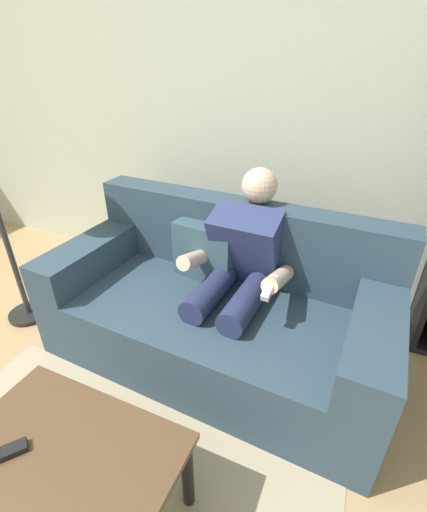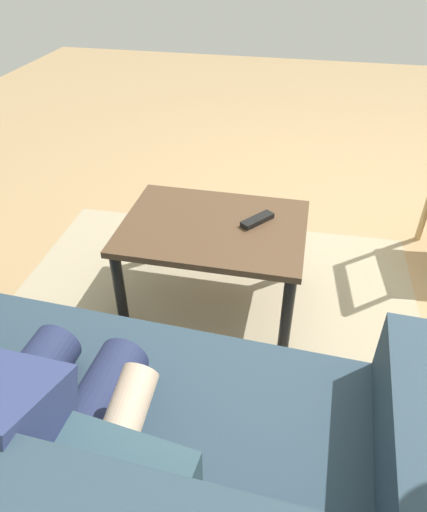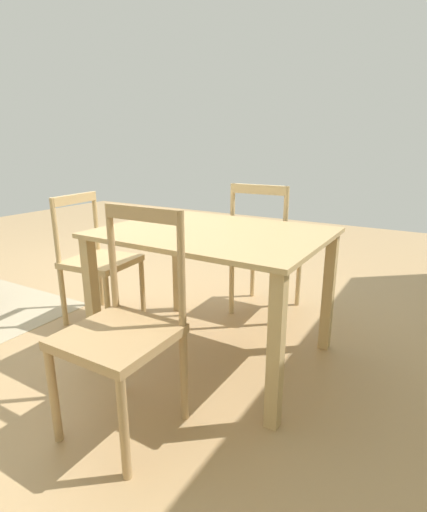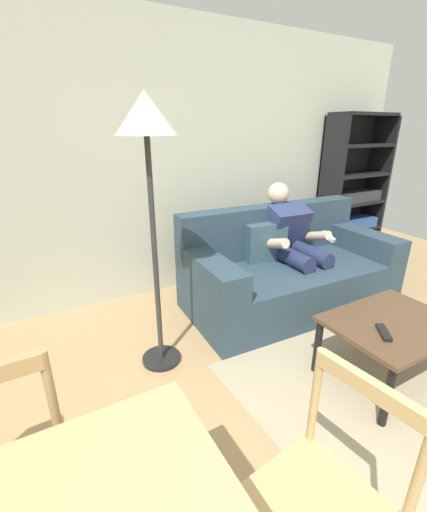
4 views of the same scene
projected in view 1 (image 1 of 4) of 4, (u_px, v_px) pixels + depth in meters
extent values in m
cube|color=beige|center=(149.00, 112.00, 2.79)|extent=(6.35, 0.12, 2.56)
cube|color=#2D4251|center=(214.00, 328.00, 2.20)|extent=(2.01, 1.02, 0.42)
cube|color=#2D4251|center=(240.00, 238.00, 2.26)|extent=(1.98, 0.28, 0.49)
cube|color=#2D4251|center=(97.00, 252.00, 2.38)|extent=(0.28, 0.95, 0.22)
cube|color=#2D4251|center=(376.00, 331.00, 1.70)|extent=(0.28, 0.95, 0.22)
cube|color=#35505B|center=(205.00, 252.00, 2.24)|extent=(0.41, 0.19, 0.36)
cube|color=navy|center=(248.00, 248.00, 2.16)|extent=(0.42, 0.40, 0.55)
sphere|color=beige|center=(260.00, 186.00, 2.08)|extent=(0.21, 0.21, 0.21)
cylinder|color=navy|center=(209.00, 293.00, 2.04)|extent=(0.17, 0.45, 0.15)
cylinder|color=beige|center=(192.00, 354.00, 2.01)|extent=(0.11, 0.11, 0.42)
cube|color=black|center=(186.00, 385.00, 2.03)|extent=(0.11, 0.24, 0.08)
cylinder|color=navy|center=(245.00, 303.00, 1.96)|extent=(0.17, 0.45, 0.15)
cylinder|color=beige|center=(227.00, 367.00, 1.93)|extent=(0.11, 0.11, 0.42)
cube|color=black|center=(220.00, 400.00, 1.95)|extent=(0.11, 0.24, 0.08)
cylinder|color=beige|center=(197.00, 258.00, 2.13)|extent=(0.10, 0.35, 0.19)
cylinder|color=beige|center=(278.00, 279.00, 1.93)|extent=(0.10, 0.35, 0.19)
cube|color=white|center=(269.00, 288.00, 1.79)|extent=(0.05, 0.16, 0.08)
cube|color=brown|center=(56.00, 465.00, 1.26)|extent=(0.82, 0.61, 0.03)
cylinder|color=black|center=(50.00, 409.00, 1.71)|extent=(0.05, 0.05, 0.41)
cylinder|color=black|center=(188.00, 474.00, 1.45)|extent=(0.05, 0.05, 0.41)
cube|color=black|center=(1.00, 454.00, 1.26)|extent=(0.14, 0.17, 0.02)
cylinder|color=black|center=(29.00, 313.00, 2.63)|extent=(0.28, 0.28, 0.03)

